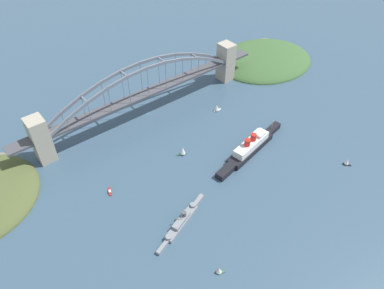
{
  "coord_description": "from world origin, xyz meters",
  "views": [
    {
      "loc": [
        165.52,
        287.14,
        246.3
      ],
      "look_at": [
        0.0,
        80.39,
        8.0
      ],
      "focal_mm": 33.53,
      "sensor_mm": 36.0,
      "label": 1
    }
  ],
  "objects_px": {
    "small_boat_1": "(217,108)",
    "small_boat_4": "(183,151)",
    "ocean_liner": "(251,147)",
    "small_boat_3": "(347,161)",
    "small_boat_0": "(219,270)",
    "harbor_arch_bridge": "(146,94)",
    "small_boat_2": "(110,191)",
    "naval_cruiser": "(182,221)",
    "seaplane_taxiing_near_bridge": "(156,90)"
  },
  "relations": [
    {
      "from": "seaplane_taxiing_near_bridge",
      "to": "small_boat_0",
      "type": "bearing_deg",
      "value": 66.34
    },
    {
      "from": "naval_cruiser",
      "to": "harbor_arch_bridge",
      "type": "bearing_deg",
      "value": -113.21
    },
    {
      "from": "ocean_liner",
      "to": "seaplane_taxiing_near_bridge",
      "type": "xyz_separation_m",
      "value": [
        12.4,
        -148.93,
        -4.33
      ]
    },
    {
      "from": "small_boat_1",
      "to": "small_boat_4",
      "type": "xyz_separation_m",
      "value": [
        74.72,
        33.15,
        0.68
      ]
    },
    {
      "from": "small_boat_0",
      "to": "small_boat_2",
      "type": "relative_size",
      "value": 0.75
    },
    {
      "from": "seaplane_taxiing_near_bridge",
      "to": "small_boat_1",
      "type": "bearing_deg",
      "value": 112.41
    },
    {
      "from": "small_boat_2",
      "to": "harbor_arch_bridge",
      "type": "bearing_deg",
      "value": -139.88
    },
    {
      "from": "seaplane_taxiing_near_bridge",
      "to": "small_boat_1",
      "type": "distance_m",
      "value": 82.98
    },
    {
      "from": "harbor_arch_bridge",
      "to": "ocean_liner",
      "type": "relative_size",
      "value": 2.9
    },
    {
      "from": "seaplane_taxiing_near_bridge",
      "to": "small_boat_3",
      "type": "xyz_separation_m",
      "value": [
        -71.79,
        220.08,
        2.05
      ]
    },
    {
      "from": "ocean_liner",
      "to": "small_boat_1",
      "type": "xyz_separation_m",
      "value": [
        -19.22,
        -72.25,
        -2.0
      ]
    },
    {
      "from": "naval_cruiser",
      "to": "seaplane_taxiing_near_bridge",
      "type": "bearing_deg",
      "value": -118.26
    },
    {
      "from": "small_boat_0",
      "to": "small_boat_2",
      "type": "bearing_deg",
      "value": -78.26
    },
    {
      "from": "small_boat_2",
      "to": "small_boat_4",
      "type": "bearing_deg",
      "value": 178.81
    },
    {
      "from": "ocean_liner",
      "to": "small_boat_3",
      "type": "xyz_separation_m",
      "value": [
        -59.39,
        71.15,
        -2.28
      ]
    },
    {
      "from": "small_boat_4",
      "to": "small_boat_0",
      "type": "bearing_deg",
      "value": 64.31
    },
    {
      "from": "seaplane_taxiing_near_bridge",
      "to": "small_boat_3",
      "type": "distance_m",
      "value": 231.5
    },
    {
      "from": "ocean_liner",
      "to": "naval_cruiser",
      "type": "distance_m",
      "value": 109.62
    },
    {
      "from": "harbor_arch_bridge",
      "to": "small_boat_4",
      "type": "distance_m",
      "value": 82.59
    },
    {
      "from": "ocean_liner",
      "to": "small_boat_1",
      "type": "height_order",
      "value": "ocean_liner"
    },
    {
      "from": "harbor_arch_bridge",
      "to": "small_boat_2",
      "type": "distance_m",
      "value": 122.68
    },
    {
      "from": "naval_cruiser",
      "to": "small_boat_4",
      "type": "relative_size",
      "value": 6.13
    },
    {
      "from": "small_boat_1",
      "to": "small_boat_3",
      "type": "height_order",
      "value": "small_boat_1"
    },
    {
      "from": "harbor_arch_bridge",
      "to": "small_boat_1",
      "type": "bearing_deg",
      "value": 144.33
    },
    {
      "from": "small_boat_0",
      "to": "small_boat_2",
      "type": "distance_m",
      "value": 121.14
    },
    {
      "from": "ocean_liner",
      "to": "seaplane_taxiing_near_bridge",
      "type": "height_order",
      "value": "ocean_liner"
    },
    {
      "from": "ocean_liner",
      "to": "small_boat_4",
      "type": "relative_size",
      "value": 9.8
    },
    {
      "from": "small_boat_0",
      "to": "ocean_liner",
      "type": "bearing_deg",
      "value": -145.15
    },
    {
      "from": "small_boat_2",
      "to": "small_boat_1",
      "type": "bearing_deg",
      "value": -168.56
    },
    {
      "from": "harbor_arch_bridge",
      "to": "ocean_liner",
      "type": "height_order",
      "value": "harbor_arch_bridge"
    },
    {
      "from": "small_boat_1",
      "to": "small_boat_3",
      "type": "xyz_separation_m",
      "value": [
        -40.16,
        143.39,
        -0.28
      ]
    },
    {
      "from": "seaplane_taxiing_near_bridge",
      "to": "small_boat_4",
      "type": "xyz_separation_m",
      "value": [
        43.09,
        109.84,
        3.01
      ]
    },
    {
      "from": "naval_cruiser",
      "to": "small_boat_3",
      "type": "bearing_deg",
      "value": 164.77
    },
    {
      "from": "ocean_liner",
      "to": "small_boat_3",
      "type": "relative_size",
      "value": 12.1
    },
    {
      "from": "small_boat_1",
      "to": "small_boat_2",
      "type": "relative_size",
      "value": 1.0
    },
    {
      "from": "seaplane_taxiing_near_bridge",
      "to": "small_boat_1",
      "type": "height_order",
      "value": "small_boat_1"
    },
    {
      "from": "small_boat_3",
      "to": "small_boat_4",
      "type": "xyz_separation_m",
      "value": [
        114.88,
        -110.24,
        0.96
      ]
    },
    {
      "from": "ocean_liner",
      "to": "small_boat_0",
      "type": "relative_size",
      "value": 13.81
    },
    {
      "from": "seaplane_taxiing_near_bridge",
      "to": "small_boat_0",
      "type": "height_order",
      "value": "small_boat_0"
    },
    {
      "from": "ocean_liner",
      "to": "small_boat_1",
      "type": "relative_size",
      "value": 10.43
    },
    {
      "from": "small_boat_3",
      "to": "small_boat_4",
      "type": "bearing_deg",
      "value": -43.82
    },
    {
      "from": "harbor_arch_bridge",
      "to": "ocean_liner",
      "type": "distance_m",
      "value": 127.85
    },
    {
      "from": "seaplane_taxiing_near_bridge",
      "to": "small_boat_2",
      "type": "xyz_separation_m",
      "value": [
        123.99,
        108.16,
        -1.08
      ]
    },
    {
      "from": "naval_cruiser",
      "to": "small_boat_2",
      "type": "bearing_deg",
      "value": -65.83
    },
    {
      "from": "ocean_liner",
      "to": "small_boat_3",
      "type": "height_order",
      "value": "ocean_liner"
    },
    {
      "from": "small_boat_4",
      "to": "small_boat_2",
      "type": "bearing_deg",
      "value": -1.19
    },
    {
      "from": "small_boat_0",
      "to": "small_boat_3",
      "type": "bearing_deg",
      "value": -177.77
    },
    {
      "from": "small_boat_1",
      "to": "small_boat_3",
      "type": "bearing_deg",
      "value": 105.65
    },
    {
      "from": "small_boat_3",
      "to": "small_boat_0",
      "type": "bearing_deg",
      "value": 2.23
    },
    {
      "from": "ocean_liner",
      "to": "small_boat_0",
      "type": "xyz_separation_m",
      "value": [
        111.74,
        77.81,
        -2.78
      ]
    }
  ]
}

